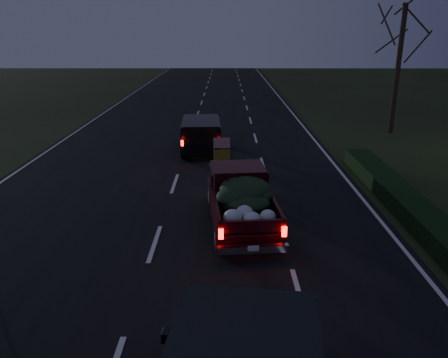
# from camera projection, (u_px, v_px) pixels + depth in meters

# --- Properties ---
(ground) EXTENTS (120.00, 120.00, 0.00)m
(ground) POSITION_uv_depth(u_px,v_px,m) (155.00, 244.00, 12.05)
(ground) COLOR black
(ground) RESTS_ON ground
(road_asphalt) EXTENTS (14.00, 120.00, 0.02)m
(road_asphalt) POSITION_uv_depth(u_px,v_px,m) (155.00, 243.00, 12.05)
(road_asphalt) COLOR black
(road_asphalt) RESTS_ON ground
(hedge_row) EXTENTS (1.00, 10.00, 0.60)m
(hedge_row) POSITION_uv_depth(u_px,v_px,m) (398.00, 195.00, 14.78)
(hedge_row) COLOR black
(hedge_row) RESTS_ON ground
(bare_tree_far) EXTENTS (3.60, 3.60, 7.00)m
(bare_tree_far) POSITION_uv_depth(u_px,v_px,m) (402.00, 38.00, 23.59)
(bare_tree_far) COLOR black
(bare_tree_far) RESTS_ON ground
(pickup_truck) EXTENTS (2.16, 4.72, 2.40)m
(pickup_truck) POSITION_uv_depth(u_px,v_px,m) (241.00, 196.00, 13.04)
(pickup_truck) COLOR #36070E
(pickup_truck) RESTS_ON ground
(lead_suv) EXTENTS (2.03, 4.45, 1.25)m
(lead_suv) POSITION_uv_depth(u_px,v_px,m) (201.00, 132.00, 21.10)
(lead_suv) COLOR black
(lead_suv) RESTS_ON ground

